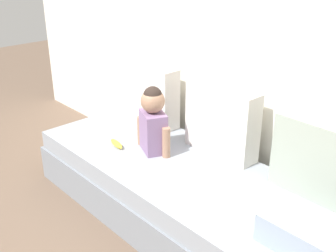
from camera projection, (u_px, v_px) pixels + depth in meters
The scene contains 9 objects.
ground_plane at pixel (185, 220), 2.89m from camera, with size 12.00×12.00×0.00m, color brown.
back_wall at pixel (248, 41), 2.76m from camera, with size 5.62×0.10×2.35m, color silver.
couch at pixel (185, 195), 2.80m from camera, with size 2.42×0.88×0.42m.
throw_pillow_left at pixel (151, 94), 3.34m from camera, with size 0.52×0.16×0.48m, color silver.
throw_pillow_center at pixel (222, 121), 2.83m from camera, with size 0.54×0.16×0.49m, color silver.
throw_pillow_right at pixel (323, 162), 2.33m from camera, with size 0.58×0.16×0.46m, color #99A393.
toddler at pixel (153, 119), 2.86m from camera, with size 0.33×0.22×0.48m.
banana at pixel (117, 144), 3.01m from camera, with size 0.17×0.04×0.04m, color yellow.
folded_blanket at pixel (306, 234), 1.99m from camera, with size 0.40×0.28×0.15m, color #8E9EB2.
Camera 1 is at (1.67, -1.69, 1.78)m, focal length 44.16 mm.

